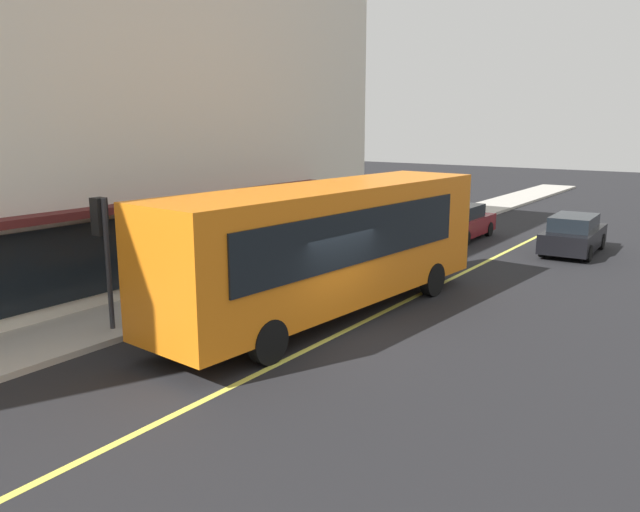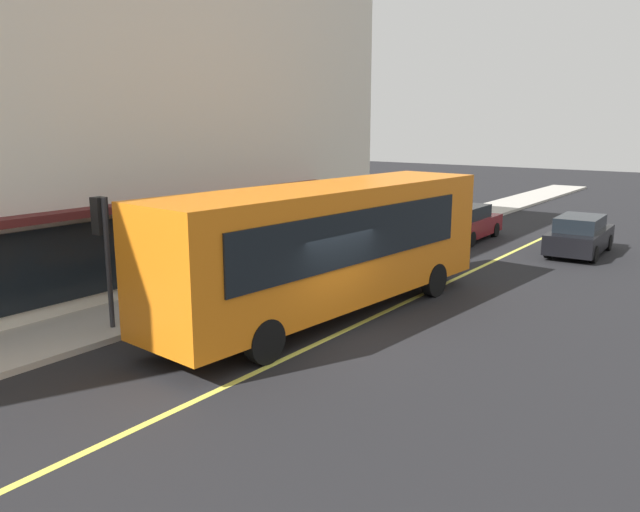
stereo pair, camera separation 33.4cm
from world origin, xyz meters
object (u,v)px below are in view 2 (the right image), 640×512
bus (330,243)px  car_black (580,235)px  car_maroon (466,223)px  traffic_light (102,231)px  pedestrian_at_corner (322,233)px

bus → car_black: bearing=-14.8°
car_maroon → car_black: size_ratio=0.99×
traffic_light → car_maroon: bearing=-6.8°
traffic_light → car_black: traffic_light is taller
bus → pedestrian_at_corner: bus is taller
pedestrian_at_corner → traffic_light: bearing=-179.4°
traffic_light → car_black: bearing=-22.5°
bus → traffic_light: bearing=139.9°
traffic_light → car_black: 18.15m
traffic_light → car_maroon: 17.18m
car_maroon → car_black: bearing=-93.3°
bus → car_black: (12.34, -3.26, -1.24)m
bus → pedestrian_at_corner: 6.12m
bus → traffic_light: (-4.34, 3.66, 0.55)m
car_maroon → pedestrian_at_corner: size_ratio=2.51×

